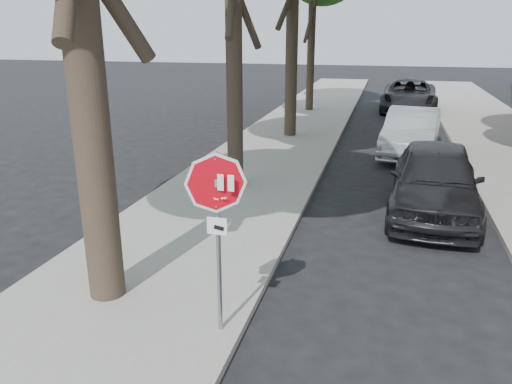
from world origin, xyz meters
TOP-DOWN VIEW (x-y plane):
  - ground at (0.00, 0.00)m, footprint 120.00×120.00m
  - sidewalk_left at (-2.50, 12.00)m, footprint 4.00×55.00m
  - curb_left at (-0.45, 12.00)m, footprint 0.12×55.00m
  - curb_right at (3.95, 12.00)m, footprint 0.12×55.00m
  - stop_sign at (-0.70, -0.03)m, footprint 0.76×0.34m
  - car_a at (2.60, 6.12)m, footprint 2.30×5.08m
  - car_b at (2.27, 12.20)m, footprint 2.28×5.03m
  - car_d at (2.48, 22.47)m, footprint 3.06×6.21m

SIDE VIEW (x-z plane):
  - ground at x=0.00m, z-range 0.00..0.00m
  - sidewalk_left at x=-2.50m, z-range 0.00..0.12m
  - curb_left at x=-0.45m, z-range 0.00..0.13m
  - curb_right at x=3.95m, z-range 0.00..0.13m
  - car_b at x=2.27m, z-range 0.00..1.60m
  - car_a at x=2.60m, z-range 0.00..1.69m
  - car_d at x=2.48m, z-range 0.00..1.69m
  - stop_sign at x=-0.70m, z-range 0.64..3.25m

